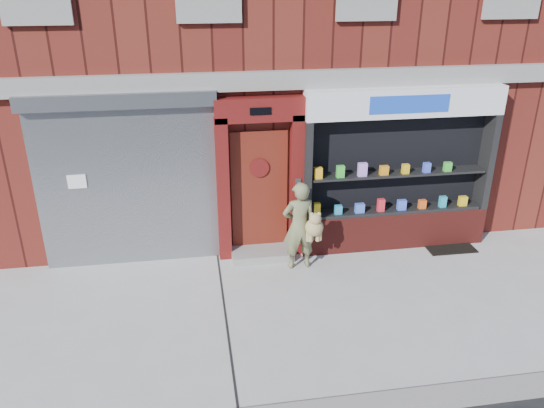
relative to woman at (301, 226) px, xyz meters
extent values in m
plane|color=#9E9E99|center=(0.14, -1.26, -0.80)|extent=(80.00, 80.00, 0.00)
cube|color=gray|center=(0.14, -3.41, -0.74)|extent=(60.00, 0.30, 0.12)
cube|color=#541813|center=(0.14, 4.74, 3.20)|extent=(12.00, 8.00, 8.00)
cube|color=gray|center=(0.14, 0.66, 2.35)|extent=(12.00, 0.16, 0.30)
cube|color=gray|center=(-2.86, 0.68, 0.60)|extent=(3.00, 0.10, 2.80)
cube|color=slate|center=(-2.86, 0.62, 2.12)|extent=(3.10, 0.30, 0.24)
cube|color=white|center=(-3.66, 0.61, 0.80)|extent=(0.30, 0.01, 0.24)
cube|color=#530F0E|center=(-1.26, 0.60, 0.50)|extent=(0.22, 0.28, 2.60)
cube|color=#530F0E|center=(0.04, 0.60, 0.50)|extent=(0.22, 0.28, 2.60)
cube|color=#530F0E|center=(-0.61, 0.60, 1.90)|extent=(1.50, 0.28, 0.40)
cube|color=black|center=(-0.61, 0.45, 1.90)|extent=(0.35, 0.01, 0.12)
cube|color=#591A10|center=(-0.61, 0.71, 0.40)|extent=(1.00, 0.06, 2.20)
cylinder|color=black|center=(-0.61, 0.67, 0.85)|extent=(0.28, 0.02, 0.28)
cylinder|color=#530F0E|center=(-0.61, 0.66, 0.85)|extent=(0.34, 0.02, 0.34)
cube|color=gray|center=(-0.61, 0.44, -0.73)|extent=(1.10, 0.55, 0.15)
cube|color=slate|center=(0.04, 0.45, 0.60)|extent=(0.10, 0.02, 0.18)
cube|color=maroon|center=(1.89, 0.54, -0.45)|extent=(3.50, 0.40, 0.70)
cube|color=black|center=(0.20, 0.54, 0.80)|extent=(0.12, 0.40, 1.80)
cube|color=black|center=(3.58, 0.54, 0.80)|extent=(0.12, 0.40, 1.80)
cube|color=black|center=(1.89, 0.72, 0.80)|extent=(3.30, 0.03, 1.80)
cube|color=black|center=(1.89, 0.54, -0.07)|extent=(3.20, 0.36, 0.06)
cube|color=black|center=(1.89, 0.54, 0.65)|extent=(3.20, 0.36, 0.04)
cube|color=white|center=(1.89, 0.54, 1.95)|extent=(3.50, 0.40, 0.50)
cube|color=#1741B2|center=(1.89, 0.33, 1.95)|extent=(1.40, 0.01, 0.30)
cube|color=yellow|center=(0.39, 0.46, 0.08)|extent=(0.12, 0.09, 0.24)
cube|color=#2587BA|center=(0.79, 0.46, 0.04)|extent=(0.13, 0.09, 0.17)
cube|color=#4167DD|center=(1.19, 0.46, 0.05)|extent=(0.17, 0.09, 0.17)
cube|color=red|center=(1.59, 0.46, 0.08)|extent=(0.12, 0.09, 0.24)
cube|color=#455EEB|center=(1.99, 0.46, 0.05)|extent=(0.16, 0.09, 0.19)
cube|color=#F35B19|center=(2.39, 0.46, 0.04)|extent=(0.13, 0.09, 0.17)
cube|color=teal|center=(2.79, 0.46, 0.06)|extent=(0.12, 0.09, 0.21)
cube|color=yellow|center=(3.19, 0.46, 0.05)|extent=(0.15, 0.09, 0.18)
cube|color=#F4AC19|center=(0.39, 0.46, 0.77)|extent=(0.14, 0.09, 0.20)
cube|color=green|center=(0.79, 0.46, 0.78)|extent=(0.14, 0.09, 0.21)
cube|color=#C28BFA|center=(1.19, 0.46, 0.79)|extent=(0.16, 0.09, 0.24)
cube|color=orange|center=(1.59, 0.46, 0.75)|extent=(0.15, 0.09, 0.17)
cube|color=gold|center=(1.99, 0.46, 0.76)|extent=(0.12, 0.09, 0.17)
cube|color=blue|center=(2.39, 0.46, 0.76)|extent=(0.12, 0.09, 0.18)
cube|color=green|center=(2.79, 0.46, 0.75)|extent=(0.13, 0.09, 0.17)
imported|color=#686B46|center=(-0.03, 0.02, 0.00)|extent=(0.60, 0.41, 1.59)
sphere|color=#9D844E|center=(0.21, -0.12, 0.01)|extent=(0.31, 0.31, 0.31)
sphere|color=#9D844E|center=(0.21, -0.17, 0.20)|extent=(0.21, 0.21, 0.21)
sphere|color=#9D844E|center=(0.14, -0.17, 0.28)|extent=(0.07, 0.07, 0.07)
sphere|color=#9D844E|center=(0.27, -0.17, 0.28)|extent=(0.07, 0.07, 0.07)
cylinder|color=#9D844E|center=(0.10, -0.12, -0.14)|extent=(0.07, 0.07, 0.19)
cylinder|color=#9D844E|center=(0.31, -0.12, -0.14)|extent=(0.07, 0.07, 0.19)
cylinder|color=#9D844E|center=(0.14, -0.14, -0.14)|extent=(0.07, 0.07, 0.19)
cylinder|color=#9D844E|center=(0.27, -0.14, -0.14)|extent=(0.07, 0.07, 0.19)
cube|color=black|center=(2.93, 0.29, -0.79)|extent=(0.91, 0.64, 0.02)
camera|label=1|loc=(-1.77, -7.95, 3.96)|focal=35.00mm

